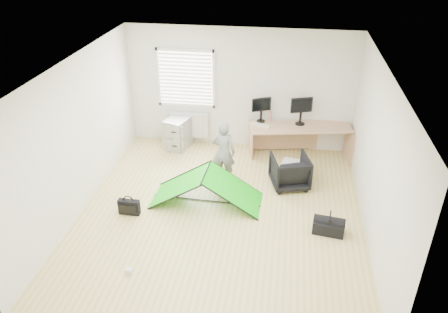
# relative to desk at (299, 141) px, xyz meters

# --- Properties ---
(ground) EXTENTS (5.50, 5.50, 0.00)m
(ground) POSITION_rel_desk_xyz_m (-1.37, -2.36, -0.37)
(ground) COLOR tan
(ground) RESTS_ON ground
(back_wall) EXTENTS (5.00, 0.02, 2.70)m
(back_wall) POSITION_rel_desk_xyz_m (-1.37, 0.39, 0.98)
(back_wall) COLOR silver
(back_wall) RESTS_ON ground
(window) EXTENTS (1.20, 0.06, 1.20)m
(window) POSITION_rel_desk_xyz_m (-2.57, 0.35, 1.18)
(window) COLOR silver
(window) RESTS_ON back_wall
(radiator) EXTENTS (1.00, 0.12, 0.60)m
(radiator) POSITION_rel_desk_xyz_m (-2.57, 0.31, 0.08)
(radiator) COLOR silver
(radiator) RESTS_ON back_wall
(desk) EXTENTS (2.25, 1.08, 0.74)m
(desk) POSITION_rel_desk_xyz_m (0.00, 0.00, 0.00)
(desk) COLOR tan
(desk) RESTS_ON ground
(filing_cabinet) EXTENTS (0.61, 0.71, 0.71)m
(filing_cabinet) POSITION_rel_desk_xyz_m (-2.73, 0.04, -0.02)
(filing_cabinet) COLOR #98999D
(filing_cabinet) RESTS_ON ground
(monitor_left) EXTENTS (0.43, 0.26, 0.41)m
(monitor_left) POSITION_rel_desk_xyz_m (-0.87, 0.11, 0.57)
(monitor_left) COLOR black
(monitor_left) RESTS_ON desk
(monitor_right) EXTENTS (0.48, 0.25, 0.45)m
(monitor_right) POSITION_rel_desk_xyz_m (-0.02, 0.10, 0.59)
(monitor_right) COLOR black
(monitor_right) RESTS_ON desk
(keyboard) EXTENTS (0.46, 0.29, 0.02)m
(keyboard) POSITION_rel_desk_xyz_m (-0.86, -0.09, 0.38)
(keyboard) COLOR beige
(keyboard) RESTS_ON desk
(thermos) EXTENTS (0.08, 0.08, 0.23)m
(thermos) POSITION_rel_desk_xyz_m (-0.67, 0.19, 0.48)
(thermos) COLOR #B66A66
(thermos) RESTS_ON desk
(office_chair) EXTENTS (0.86, 0.88, 0.65)m
(office_chair) POSITION_rel_desk_xyz_m (-0.18, -1.24, -0.04)
(office_chair) COLOR black
(office_chair) RESTS_ON ground
(person) EXTENTS (0.50, 0.36, 1.29)m
(person) POSITION_rel_desk_xyz_m (-1.49, -1.23, 0.28)
(person) COLOR slate
(person) RESTS_ON ground
(kite) EXTENTS (2.07, 0.96, 0.63)m
(kite) POSITION_rel_desk_xyz_m (-1.69, -2.02, -0.05)
(kite) COLOR #16CE13
(kite) RESTS_ON ground
(storage_crate) EXTENTS (0.59, 0.47, 0.30)m
(storage_crate) POSITION_rel_desk_xyz_m (-0.08, -0.85, -0.22)
(storage_crate) COLOR silver
(storage_crate) RESTS_ON ground
(tote_bag) EXTENTS (0.34, 0.17, 0.39)m
(tote_bag) POSITION_rel_desk_xyz_m (-2.87, 0.27, -0.17)
(tote_bag) COLOR teal
(tote_bag) RESTS_ON ground
(laptop_bag) EXTENTS (0.39, 0.12, 0.29)m
(laptop_bag) POSITION_rel_desk_xyz_m (-2.98, -2.61, -0.22)
(laptop_bag) COLOR black
(laptop_bag) RESTS_ON ground
(white_box) EXTENTS (0.09, 0.09, 0.09)m
(white_box) POSITION_rel_desk_xyz_m (-2.49, -4.04, -0.32)
(white_box) COLOR silver
(white_box) RESTS_ON ground
(duffel_bag) EXTENTS (0.55, 0.34, 0.23)m
(duffel_bag) POSITION_rel_desk_xyz_m (0.51, -2.62, -0.26)
(duffel_bag) COLOR black
(duffel_bag) RESTS_ON ground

